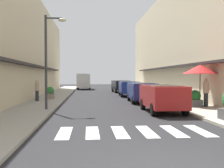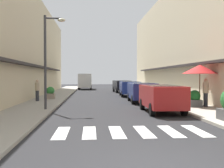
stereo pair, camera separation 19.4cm
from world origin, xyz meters
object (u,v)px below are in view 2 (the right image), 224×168
object	(u,v)px
pedestrian_walking_far	(37,90)
delivery_van	(85,80)
planter_far	(50,93)
parked_car_distant	(122,85)
parked_car_mid	(142,90)
planter_midblock	(195,99)
pedestrian_walking_near	(206,92)
cafe_umbrella	(200,69)
parked_car_far	(129,87)
parked_car_near	(161,95)
street_lamp	(49,52)

from	to	relation	value
pedestrian_walking_far	delivery_van	bearing A→B (deg)	-149.35
delivery_van	planter_far	distance (m)	20.12
parked_car_distant	pedestrian_walking_far	bearing A→B (deg)	-120.81
pedestrian_walking_far	parked_car_mid	bearing A→B (deg)	124.63
planter_far	pedestrian_walking_far	distance (m)	2.02
planter_midblock	planter_far	size ratio (longest dim) A/B	1.01
parked_car_mid	pedestrian_walking_near	size ratio (longest dim) A/B	2.53
cafe_umbrella	planter_midblock	xyz separation A→B (m)	(-0.43, -0.29, -1.77)
parked_car_distant	pedestrian_walking_near	xyz separation A→B (m)	(3.11, -17.80, 0.09)
parked_car_far	pedestrian_walking_far	world-z (taller)	pedestrian_walking_far
delivery_van	pedestrian_walking_far	bearing A→B (deg)	-98.08
parked_car_far	delivery_van	size ratio (longest dim) A/B	0.78
delivery_van	pedestrian_walking_near	size ratio (longest dim) A/B	3.21
parked_car_near	cafe_umbrella	xyz separation A→B (m)	(2.86, 1.87, 1.45)
parked_car_far	delivery_van	xyz separation A→B (m)	(-4.67, 15.79, 0.48)
street_lamp	planter_midblock	world-z (taller)	street_lamp
planter_midblock	pedestrian_walking_far	world-z (taller)	pedestrian_walking_far
street_lamp	planter_far	distance (m)	7.80
parked_car_near	delivery_van	size ratio (longest dim) A/B	0.77
delivery_van	pedestrian_walking_far	size ratio (longest dim) A/B	3.40
cafe_umbrella	pedestrian_walking_near	bearing A→B (deg)	-48.22
parked_car_mid	pedestrian_walking_far	xyz separation A→B (m)	(-7.76, 0.56, 0.03)
parked_car_far	pedestrian_walking_far	distance (m)	9.83
delivery_van	parked_car_mid	bearing A→B (deg)	-78.22
parked_car_near	planter_far	bearing A→B (deg)	130.66
street_lamp	delivery_van	bearing A→B (deg)	86.98
parked_car_distant	delivery_van	size ratio (longest dim) A/B	0.82
street_lamp	pedestrian_walking_far	distance (m)	6.11
delivery_van	pedestrian_walking_far	world-z (taller)	delivery_van
pedestrian_walking_near	pedestrian_walking_far	bearing A→B (deg)	60.37
parked_car_distant	planter_far	bearing A→B (deg)	-122.37
parked_car_distant	street_lamp	bearing A→B (deg)	-108.35
delivery_van	pedestrian_walking_near	world-z (taller)	delivery_van
pedestrian_walking_near	parked_car_near	bearing A→B (deg)	111.10
parked_car_mid	cafe_umbrella	size ratio (longest dim) A/B	1.68
parked_car_distant	pedestrian_walking_near	bearing A→B (deg)	-80.08
street_lamp	planter_midblock	xyz separation A→B (m)	(8.53, 0.59, -2.71)
parked_car_mid	street_lamp	size ratio (longest dim) A/B	0.82
parked_car_mid	delivery_van	size ratio (longest dim) A/B	0.79
pedestrian_walking_far	pedestrian_walking_near	bearing A→B (deg)	104.98
parked_car_near	planter_midblock	world-z (taller)	parked_car_near
delivery_van	planter_midblock	size ratio (longest dim) A/B	5.39
planter_midblock	planter_far	distance (m)	11.60
parked_car_mid	parked_car_distant	world-z (taller)	same
parked_car_mid	pedestrian_walking_near	distance (m)	5.25
parked_car_far	pedestrian_walking_near	world-z (taller)	pedestrian_walking_near
parked_car_mid	parked_car_far	distance (m)	6.59
pedestrian_walking_far	cafe_umbrella	bearing A→B (deg)	105.77
street_lamp	parked_car_near	bearing A→B (deg)	-9.17
parked_car_far	parked_car_distant	world-z (taller)	same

